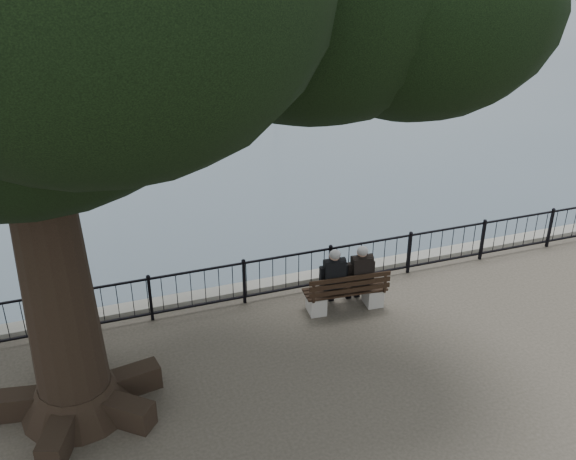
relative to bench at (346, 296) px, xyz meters
name	(u,v)px	position (x,y,z in m)	size (l,w,h in m)	color
harbor	(281,302)	(-0.97, 1.45, -0.83)	(260.00, 260.00, 1.20)	slate
railing	(288,273)	(-0.97, 0.95, 0.23)	(22.06, 0.06, 1.00)	black
bench	(346,296)	(0.00, 0.00, 0.00)	(1.80, 0.66, 0.93)	gray
person_left	(332,281)	(-0.28, 0.12, 0.36)	(0.45, 0.75, 1.48)	black
person_right	(359,277)	(0.32, 0.08, 0.36)	(0.45, 0.75, 1.48)	black
sailboat_a	(22,121)	(-7.03, 20.03, -1.05)	(2.54, 4.96, 8.16)	silver
sailboat_b	(99,91)	(-3.29, 24.43, -1.00)	(2.87, 4.77, 10.03)	silver
sailboat_c	(274,96)	(5.10, 20.40, -1.00)	(1.61, 5.22, 10.83)	silver
sailboat_f	(149,71)	(-0.14, 28.28, -0.98)	(2.68, 5.84, 11.99)	silver
sailboat_h	(16,40)	(-7.92, 42.17, -0.97)	(2.93, 5.81, 12.54)	silver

